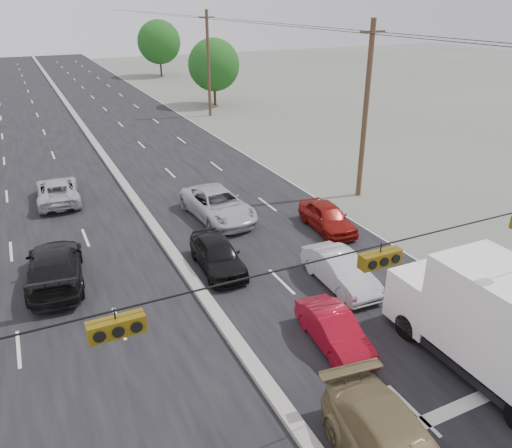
{
  "coord_description": "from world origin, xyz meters",
  "views": [
    {
      "loc": [
        -5.47,
        -7.87,
        10.91
      ],
      "look_at": [
        2.9,
        9.45,
        2.2
      ],
      "focal_mm": 35.0,
      "sensor_mm": 36.0,
      "label": 1
    }
  ],
  "objects_px": {
    "box_truck": "(496,324)",
    "utility_pole_right_c": "(208,64)",
    "utility_pole_right_b": "(366,111)",
    "oncoming_near": "(55,267)",
    "tree_right_far": "(159,42)",
    "queue_car_c": "(218,205)",
    "oncoming_far": "(57,191)",
    "red_sedan": "(334,330)",
    "queue_car_e": "(327,217)",
    "queue_car_b": "(340,271)",
    "tree_right_mid": "(214,65)",
    "queue_car_a": "(218,255)"
  },
  "relations": [
    {
      "from": "queue_car_a",
      "to": "oncoming_near",
      "type": "distance_m",
      "value": 6.77
    },
    {
      "from": "tree_right_far",
      "to": "queue_car_c",
      "type": "height_order",
      "value": "tree_right_far"
    },
    {
      "from": "box_truck",
      "to": "red_sedan",
      "type": "bearing_deg",
      "value": 138.02
    },
    {
      "from": "queue_car_a",
      "to": "queue_car_e",
      "type": "distance_m",
      "value": 6.74
    },
    {
      "from": "tree_right_mid",
      "to": "oncoming_near",
      "type": "distance_m",
      "value": 38.8
    },
    {
      "from": "utility_pole_right_c",
      "to": "tree_right_far",
      "type": "relative_size",
      "value": 1.23
    },
    {
      "from": "utility_pole_right_b",
      "to": "box_truck",
      "type": "height_order",
      "value": "utility_pole_right_b"
    },
    {
      "from": "queue_car_b",
      "to": "queue_car_e",
      "type": "bearing_deg",
      "value": 64.04
    },
    {
      "from": "queue_car_e",
      "to": "oncoming_far",
      "type": "bearing_deg",
      "value": 144.37
    },
    {
      "from": "queue_car_b",
      "to": "queue_car_e",
      "type": "distance_m",
      "value": 5.48
    },
    {
      "from": "tree_right_mid",
      "to": "queue_car_b",
      "type": "xyz_separation_m",
      "value": [
        -9.55,
        -38.27,
        -3.64
      ]
    },
    {
      "from": "utility_pole_right_c",
      "to": "oncoming_far",
      "type": "height_order",
      "value": "utility_pole_right_c"
    },
    {
      "from": "tree_right_mid",
      "to": "tree_right_far",
      "type": "distance_m",
      "value": 25.03
    },
    {
      "from": "utility_pole_right_b",
      "to": "box_truck",
      "type": "distance_m",
      "value": 16.21
    },
    {
      "from": "tree_right_far",
      "to": "red_sedan",
      "type": "bearing_deg",
      "value": -101.07
    },
    {
      "from": "red_sedan",
      "to": "oncoming_far",
      "type": "height_order",
      "value": "oncoming_far"
    },
    {
      "from": "queue_car_c",
      "to": "oncoming_far",
      "type": "relative_size",
      "value": 1.12
    },
    {
      "from": "utility_pole_right_c",
      "to": "oncoming_near",
      "type": "distance_m",
      "value": 33.35
    },
    {
      "from": "red_sedan",
      "to": "tree_right_far",
      "type": "bearing_deg",
      "value": 83.74
    },
    {
      "from": "tree_right_mid",
      "to": "queue_car_b",
      "type": "relative_size",
      "value": 1.7
    },
    {
      "from": "box_truck",
      "to": "oncoming_far",
      "type": "distance_m",
      "value": 23.98
    },
    {
      "from": "queue_car_a",
      "to": "tree_right_far",
      "type": "bearing_deg",
      "value": 80.07
    },
    {
      "from": "utility_pole_right_c",
      "to": "red_sedan",
      "type": "height_order",
      "value": "utility_pole_right_c"
    },
    {
      "from": "tree_right_far",
      "to": "queue_car_c",
      "type": "bearing_deg",
      "value": -102.9
    },
    {
      "from": "box_truck",
      "to": "queue_car_b",
      "type": "height_order",
      "value": "box_truck"
    },
    {
      "from": "queue_car_b",
      "to": "oncoming_near",
      "type": "xyz_separation_m",
      "value": [
        -10.56,
        5.28,
        0.09
      ]
    },
    {
      "from": "tree_right_far",
      "to": "box_truck",
      "type": "height_order",
      "value": "tree_right_far"
    },
    {
      "from": "utility_pole_right_b",
      "to": "box_truck",
      "type": "bearing_deg",
      "value": -111.81
    },
    {
      "from": "red_sedan",
      "to": "queue_car_e",
      "type": "bearing_deg",
      "value": 62.98
    },
    {
      "from": "utility_pole_right_b",
      "to": "queue_car_b",
      "type": "xyz_separation_m",
      "value": [
        -7.05,
        -8.27,
        -4.42
      ]
    },
    {
      "from": "box_truck",
      "to": "utility_pole_right_c",
      "type": "bearing_deg",
      "value": 81.91
    },
    {
      "from": "tree_right_far",
      "to": "queue_car_b",
      "type": "relative_size",
      "value": 1.94
    },
    {
      "from": "oncoming_far",
      "to": "red_sedan",
      "type": "bearing_deg",
      "value": 114.24
    },
    {
      "from": "tree_right_mid",
      "to": "oncoming_far",
      "type": "relative_size",
      "value": 1.44
    },
    {
      "from": "utility_pole_right_c",
      "to": "queue_car_c",
      "type": "height_order",
      "value": "utility_pole_right_c"
    },
    {
      "from": "red_sedan",
      "to": "queue_car_e",
      "type": "xyz_separation_m",
      "value": [
        4.99,
        8.05,
        0.09
      ]
    },
    {
      "from": "tree_right_mid",
      "to": "queue_car_c",
      "type": "relative_size",
      "value": 1.28
    },
    {
      "from": "queue_car_e",
      "to": "queue_car_b",
      "type": "bearing_deg",
      "value": -113.22
    },
    {
      "from": "box_truck",
      "to": "queue_car_b",
      "type": "relative_size",
      "value": 1.71
    },
    {
      "from": "utility_pole_right_b",
      "to": "oncoming_near",
      "type": "xyz_separation_m",
      "value": [
        -17.62,
        -2.98,
        -4.33
      ]
    },
    {
      "from": "tree_right_mid",
      "to": "tree_right_far",
      "type": "height_order",
      "value": "tree_right_far"
    },
    {
      "from": "tree_right_far",
      "to": "box_truck",
      "type": "distance_m",
      "value": 70.44
    },
    {
      "from": "queue_car_c",
      "to": "tree_right_mid",
      "type": "bearing_deg",
      "value": 65.04
    },
    {
      "from": "queue_car_b",
      "to": "oncoming_far",
      "type": "distance_m",
      "value": 17.73
    },
    {
      "from": "oncoming_near",
      "to": "oncoming_far",
      "type": "distance_m",
      "value": 9.76
    },
    {
      "from": "utility_pole_right_c",
      "to": "queue_car_a",
      "type": "height_order",
      "value": "utility_pole_right_c"
    },
    {
      "from": "red_sedan",
      "to": "queue_car_a",
      "type": "height_order",
      "value": "queue_car_a"
    },
    {
      "from": "tree_right_mid",
      "to": "queue_car_a",
      "type": "relative_size",
      "value": 1.69
    },
    {
      "from": "utility_pole_right_b",
      "to": "queue_car_e",
      "type": "relative_size",
      "value": 2.43
    },
    {
      "from": "utility_pole_right_c",
      "to": "box_truck",
      "type": "bearing_deg",
      "value": -98.44
    }
  ]
}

